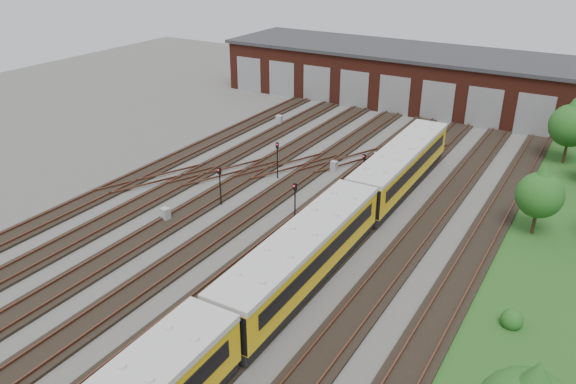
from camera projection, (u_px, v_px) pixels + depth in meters
The scene contains 18 objects.
ground at pixel (233, 249), 37.33m from camera, with size 120.00×120.00×0.00m, color #454340.
track_network at pixel (236, 243), 37.82m from camera, with size 30.40×70.00×0.33m.
maintenance_shed at pixel (429, 78), 67.07m from camera, with size 51.00×12.50×6.35m.
grass_verge at pixel (563, 258), 36.27m from camera, with size 8.00×55.00×0.05m, color #1D4818.
metro_train at pixel (303, 256), 32.75m from camera, with size 3.05×47.78×3.25m.
signal_mast_0 at pixel (220, 181), 42.54m from camera, with size 0.29×0.27×3.09m.
signal_mast_1 at pixel (295, 197), 40.02m from camera, with size 0.29×0.27×3.03m.
signal_mast_2 at pixel (277, 156), 47.09m from camera, with size 0.29×0.28×3.25m.
signal_mast_3 at pixel (364, 168), 44.78m from camera, with size 0.26×0.25×3.18m.
relay_cabinet_0 at pixel (166, 215), 40.75m from camera, with size 0.61×0.51×1.01m, color #9C9EA1.
relay_cabinet_1 at pixel (279, 120), 60.86m from camera, with size 0.65×0.54×1.08m, color #9C9EA1.
relay_cabinet_2 at pixel (334, 166), 49.24m from camera, with size 0.55×0.46×0.92m, color #9C9EA1.
relay_cabinet_3 at pixel (391, 158), 51.01m from camera, with size 0.52×0.44×0.87m, color #9C9EA1.
relay_cabinet_4 at pixel (378, 159), 50.60m from camera, with size 0.66×0.55×1.09m, color #9C9EA1.
tree_0 at pixel (572, 121), 49.37m from camera, with size 3.80×3.80×6.30m.
tree_3 at pixel (541, 190), 37.79m from camera, with size 3.15×3.15×5.23m.
bush_0 at pixel (512, 317), 29.79m from camera, with size 1.19×1.19×1.19m, color #194A15.
bush_1 at pixel (551, 193), 43.68m from camera, with size 1.35×1.35×1.35m, color #194A15.
Camera 1 is at (19.65, -25.79, 19.24)m, focal length 35.00 mm.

